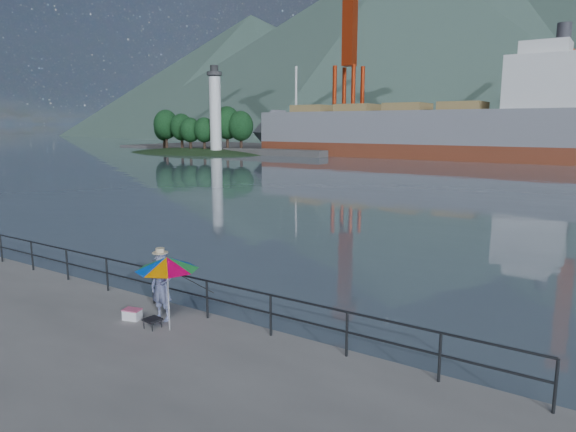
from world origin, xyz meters
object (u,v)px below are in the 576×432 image
(fisherman, at_px, (162,287))
(beach_umbrella, at_px, (167,263))
(bulk_carrier, at_px, (430,130))
(cooler_bag, at_px, (132,315))

(fisherman, xyz_separation_m, beach_umbrella, (0.67, -0.41, 0.81))
(fisherman, xyz_separation_m, bulk_carrier, (-16.31, 69.95, 3.23))
(cooler_bag, bearing_deg, beach_umbrella, -14.60)
(fisherman, distance_m, bulk_carrier, 71.90)
(fisherman, height_order, beach_umbrella, beach_umbrella)
(beach_umbrella, distance_m, bulk_carrier, 72.41)
(beach_umbrella, distance_m, cooler_bag, 2.04)
(fisherman, bearing_deg, beach_umbrella, -37.63)
(fisherman, bearing_deg, bulk_carrier, 96.83)
(beach_umbrella, bearing_deg, cooler_bag, -178.59)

